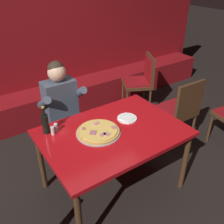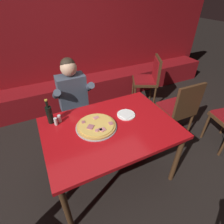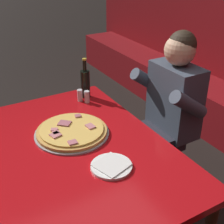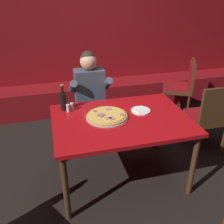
{
  "view_description": "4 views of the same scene",
  "coord_description": "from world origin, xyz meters",
  "px_view_note": "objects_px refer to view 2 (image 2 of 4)",
  "views": [
    {
      "loc": [
        -1.15,
        -1.66,
        2.21
      ],
      "look_at": [
        0.11,
        0.18,
        0.87
      ],
      "focal_mm": 40.0,
      "sensor_mm": 36.0,
      "label": 1
    },
    {
      "loc": [
        -0.6,
        -1.29,
        2.0
      ],
      "look_at": [
        0.03,
        0.03,
        0.94
      ],
      "focal_mm": 28.0,
      "sensor_mm": 36.0,
      "label": 2
    },
    {
      "loc": [
        1.33,
        -0.52,
        1.76
      ],
      "look_at": [
        -0.06,
        0.28,
        0.9
      ],
      "focal_mm": 50.0,
      "sensor_mm": 36.0,
      "label": 3
    },
    {
      "loc": [
        -0.66,
        -2.15,
        2.01
      ],
      "look_at": [
        -0.04,
        0.22,
        0.74
      ],
      "focal_mm": 40.0,
      "sensor_mm": 36.0,
      "label": 4
    }
  ],
  "objects_px": {
    "shaker_red_pepper_flakes": "(56,122)",
    "plate_white_paper": "(126,115)",
    "main_dining_table": "(110,132)",
    "beer_bottle": "(50,114)",
    "shaker_black_pepper": "(60,119)",
    "diner_seated_blue_shirt": "(75,101)",
    "dining_chair_near_right": "(180,107)",
    "pizza": "(96,126)",
    "dining_chair_near_left": "(149,77)"
  },
  "relations": [
    {
      "from": "pizza",
      "to": "diner_seated_blue_shirt",
      "type": "xyz_separation_m",
      "value": [
        -0.04,
        0.73,
        -0.09
      ]
    },
    {
      "from": "pizza",
      "to": "dining_chair_near_left",
      "type": "height_order",
      "value": "dining_chair_near_left"
    },
    {
      "from": "dining_chair_near_right",
      "to": "shaker_black_pepper",
      "type": "bearing_deg",
      "value": 174.96
    },
    {
      "from": "diner_seated_blue_shirt",
      "to": "dining_chair_near_left",
      "type": "relative_size",
      "value": 1.32
    },
    {
      "from": "beer_bottle",
      "to": "shaker_red_pepper_flakes",
      "type": "relative_size",
      "value": 3.4
    },
    {
      "from": "main_dining_table",
      "to": "pizza",
      "type": "height_order",
      "value": "pizza"
    },
    {
      "from": "beer_bottle",
      "to": "diner_seated_blue_shirt",
      "type": "distance_m",
      "value": 0.6
    },
    {
      "from": "main_dining_table",
      "to": "beer_bottle",
      "type": "height_order",
      "value": "beer_bottle"
    },
    {
      "from": "dining_chair_near_left",
      "to": "plate_white_paper",
      "type": "bearing_deg",
      "value": -136.24
    },
    {
      "from": "shaker_red_pepper_flakes",
      "to": "diner_seated_blue_shirt",
      "type": "distance_m",
      "value": 0.61
    },
    {
      "from": "beer_bottle",
      "to": "diner_seated_blue_shirt",
      "type": "height_order",
      "value": "diner_seated_blue_shirt"
    },
    {
      "from": "main_dining_table",
      "to": "dining_chair_near_left",
      "type": "distance_m",
      "value": 1.8
    },
    {
      "from": "plate_white_paper",
      "to": "dining_chair_near_left",
      "type": "height_order",
      "value": "dining_chair_near_left"
    },
    {
      "from": "shaker_black_pepper",
      "to": "plate_white_paper",
      "type": "bearing_deg",
      "value": -16.61
    },
    {
      "from": "shaker_red_pepper_flakes",
      "to": "shaker_black_pepper",
      "type": "height_order",
      "value": "same"
    },
    {
      "from": "beer_bottle",
      "to": "dining_chair_near_right",
      "type": "height_order",
      "value": "beer_bottle"
    },
    {
      "from": "shaker_red_pepper_flakes",
      "to": "shaker_black_pepper",
      "type": "distance_m",
      "value": 0.06
    },
    {
      "from": "shaker_red_pepper_flakes",
      "to": "plate_white_paper",
      "type": "bearing_deg",
      "value": -13.36
    },
    {
      "from": "pizza",
      "to": "dining_chair_near_right",
      "type": "height_order",
      "value": "dining_chair_near_right"
    },
    {
      "from": "dining_chair_near_left",
      "to": "shaker_red_pepper_flakes",
      "type": "bearing_deg",
      "value": -154.76
    },
    {
      "from": "shaker_red_pepper_flakes",
      "to": "dining_chair_near_left",
      "type": "bearing_deg",
      "value": 25.24
    },
    {
      "from": "main_dining_table",
      "to": "diner_seated_blue_shirt",
      "type": "xyz_separation_m",
      "value": [
        -0.18,
        0.78,
        0.01
      ]
    },
    {
      "from": "plate_white_paper",
      "to": "dining_chair_near_right",
      "type": "distance_m",
      "value": 0.97
    },
    {
      "from": "main_dining_table",
      "to": "dining_chair_near_right",
      "type": "bearing_deg",
      "value": 8.09
    },
    {
      "from": "main_dining_table",
      "to": "shaker_black_pepper",
      "type": "height_order",
      "value": "shaker_black_pepper"
    },
    {
      "from": "main_dining_table",
      "to": "diner_seated_blue_shirt",
      "type": "relative_size",
      "value": 1.1
    },
    {
      "from": "diner_seated_blue_shirt",
      "to": "dining_chair_near_right",
      "type": "height_order",
      "value": "diner_seated_blue_shirt"
    },
    {
      "from": "diner_seated_blue_shirt",
      "to": "shaker_red_pepper_flakes",
      "type": "bearing_deg",
      "value": -123.85
    },
    {
      "from": "main_dining_table",
      "to": "pizza",
      "type": "xyz_separation_m",
      "value": [
        -0.14,
        0.06,
        0.09
      ]
    },
    {
      "from": "plate_white_paper",
      "to": "dining_chair_near_right",
      "type": "bearing_deg",
      "value": 4.12
    },
    {
      "from": "plate_white_paper",
      "to": "beer_bottle",
      "type": "xyz_separation_m",
      "value": [
        -0.8,
        0.25,
        0.1
      ]
    },
    {
      "from": "shaker_red_pepper_flakes",
      "to": "dining_chair_near_right",
      "type": "relative_size",
      "value": 0.09
    },
    {
      "from": "shaker_black_pepper",
      "to": "dining_chair_near_right",
      "type": "height_order",
      "value": "dining_chair_near_right"
    },
    {
      "from": "shaker_black_pepper",
      "to": "diner_seated_blue_shirt",
      "type": "xyz_separation_m",
      "value": [
        0.29,
        0.47,
        -0.11
      ]
    },
    {
      "from": "shaker_black_pepper",
      "to": "dining_chair_near_left",
      "type": "height_order",
      "value": "dining_chair_near_left"
    },
    {
      "from": "diner_seated_blue_shirt",
      "to": "dining_chair_near_left",
      "type": "bearing_deg",
      "value": 13.99
    },
    {
      "from": "pizza",
      "to": "shaker_black_pepper",
      "type": "xyz_separation_m",
      "value": [
        -0.33,
        0.26,
        0.02
      ]
    },
    {
      "from": "main_dining_table",
      "to": "plate_white_paper",
      "type": "relative_size",
      "value": 6.66
    },
    {
      "from": "dining_chair_near_left",
      "to": "dining_chair_near_right",
      "type": "distance_m",
      "value": 1.01
    },
    {
      "from": "pizza",
      "to": "plate_white_paper",
      "type": "xyz_separation_m",
      "value": [
        0.39,
        0.05,
        -0.01
      ]
    },
    {
      "from": "shaker_red_pepper_flakes",
      "to": "diner_seated_blue_shirt",
      "type": "xyz_separation_m",
      "value": [
        0.34,
        0.5,
        -0.11
      ]
    },
    {
      "from": "pizza",
      "to": "shaker_black_pepper",
      "type": "distance_m",
      "value": 0.42
    },
    {
      "from": "pizza",
      "to": "shaker_black_pepper",
      "type": "bearing_deg",
      "value": 141.71
    },
    {
      "from": "main_dining_table",
      "to": "shaker_black_pepper",
      "type": "distance_m",
      "value": 0.57
    },
    {
      "from": "diner_seated_blue_shirt",
      "to": "dining_chair_near_right",
      "type": "bearing_deg",
      "value": -24.17
    },
    {
      "from": "pizza",
      "to": "shaker_red_pepper_flakes",
      "type": "xyz_separation_m",
      "value": [
        -0.38,
        0.23,
        0.02
      ]
    },
    {
      "from": "pizza",
      "to": "plate_white_paper",
      "type": "relative_size",
      "value": 2.09
    },
    {
      "from": "diner_seated_blue_shirt",
      "to": "main_dining_table",
      "type": "bearing_deg",
      "value": -77.31
    },
    {
      "from": "beer_bottle",
      "to": "dining_chair_near_left",
      "type": "relative_size",
      "value": 0.3
    },
    {
      "from": "pizza",
      "to": "dining_chair_near_right",
      "type": "xyz_separation_m",
      "value": [
        1.33,
        0.11,
        -0.22
      ]
    }
  ]
}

